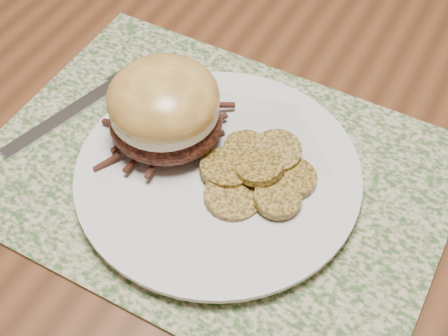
# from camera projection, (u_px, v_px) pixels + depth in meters

# --- Properties ---
(dining_table) EXTENTS (1.50, 0.90, 0.75)m
(dining_table) POSITION_uv_depth(u_px,v_px,m) (172.00, 125.00, 0.77)
(dining_table) COLOR brown
(dining_table) RESTS_ON ground
(placemat) EXTENTS (0.45, 0.33, 0.00)m
(placemat) POSITION_uv_depth(u_px,v_px,m) (215.00, 173.00, 0.62)
(placemat) COLOR #3C5A2E
(placemat) RESTS_ON dining_table
(dinner_plate) EXTENTS (0.26, 0.26, 0.02)m
(dinner_plate) POSITION_uv_depth(u_px,v_px,m) (218.00, 175.00, 0.60)
(dinner_plate) COLOR silver
(dinner_plate) RESTS_ON placemat
(pork_sandwich) EXTENTS (0.14, 0.13, 0.08)m
(pork_sandwich) POSITION_uv_depth(u_px,v_px,m) (164.00, 109.00, 0.59)
(pork_sandwich) COLOR black
(pork_sandwich) RESTS_ON dinner_plate
(roasted_potatoes) EXTENTS (0.12, 0.13, 0.03)m
(roasted_potatoes) POSITION_uv_depth(u_px,v_px,m) (257.00, 173.00, 0.59)
(roasted_potatoes) COLOR olive
(roasted_potatoes) RESTS_ON dinner_plate
(fork) EXTENTS (0.07, 0.20, 0.00)m
(fork) POSITION_uv_depth(u_px,v_px,m) (84.00, 104.00, 0.67)
(fork) COLOR silver
(fork) RESTS_ON placemat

